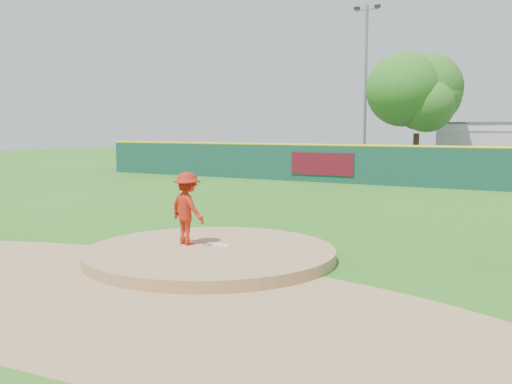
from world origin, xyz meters
The scene contains 12 objects.
ground centered at (0.00, 0.00, 0.00)m, with size 120.00×120.00×0.00m, color #286B19.
pitchers_mound centered at (0.00, 0.00, 0.00)m, with size 5.50×5.50×0.50m, color #9E774C.
pitching_rubber centered at (0.00, 0.30, 0.27)m, with size 0.60×0.15×0.04m, color white.
infield_dirt_arc centered at (0.00, -3.00, 0.01)m, with size 15.40×15.40×0.01m, color #9E774C.
parking_lot centered at (0.00, 27.00, 0.01)m, with size 44.00×16.00×0.02m, color #38383A.
pitcher centered at (-0.69, 0.09, 1.07)m, with size 1.06×0.61×1.64m, color #A4200E.
van centered at (0.84, 25.54, 0.64)m, with size 2.07×4.49×1.25m, color silver.
fence_banners centered at (0.74, 17.92, 1.00)m, with size 15.39×0.04×1.20m.
playground_slide centered at (-15.79, 22.41, 0.73)m, with size 0.92×2.60×1.44m.
outfield_fence centered at (0.00, 18.00, 1.09)m, with size 40.00×0.14×2.07m.
deciduous_tree centered at (-2.00, 25.00, 4.55)m, with size 5.60×5.60×7.36m.
light_pole_left centered at (-6.00, 27.00, 6.05)m, with size 1.75×0.25×11.00m.
Camera 1 is at (7.05, -10.16, 2.86)m, focal length 40.00 mm.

